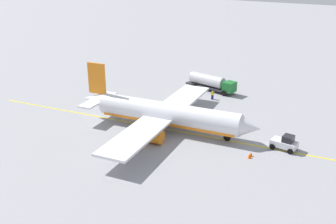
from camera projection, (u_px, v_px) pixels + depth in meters
name	position (u px, v px, depth m)	size (l,w,h in m)	color
ground_plane	(168.00, 130.00, 62.05)	(400.00, 400.00, 0.00)	#939399
airplane	(165.00, 114.00, 61.32)	(30.54, 32.01, 9.47)	white
fuel_tanker	(211.00, 82.00, 79.93)	(11.36, 4.59, 3.15)	#2D2D33
pushback_tug	(285.00, 143.00, 55.32)	(3.78, 2.63, 2.20)	silver
refueling_worker	(212.00, 95.00, 75.14)	(0.63, 0.55, 1.71)	navy
safety_cone_nose	(249.00, 156.00, 53.10)	(0.57, 0.57, 0.63)	#F2590F
safety_cone_wingtip	(251.00, 154.00, 53.56)	(0.54, 0.54, 0.60)	#F2590F
taxi_line_marking	(168.00, 130.00, 62.05)	(66.88, 0.30, 0.01)	yellow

